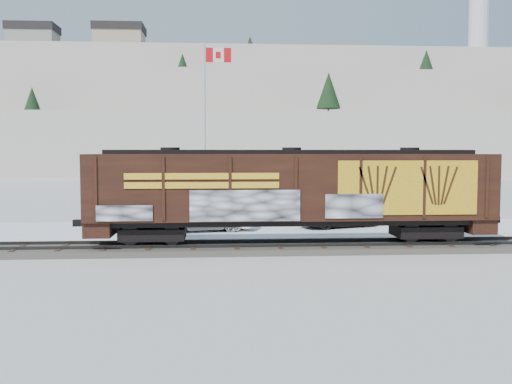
{
  "coord_description": "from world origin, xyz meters",
  "views": [
    {
      "loc": [
        -0.88,
        -26.73,
        4.65
      ],
      "look_at": [
        1.14,
        3.0,
        2.57
      ],
      "focal_mm": 40.0,
      "sensor_mm": 36.0,
      "label": 1
    }
  ],
  "objects": [
    {
      "name": "car_dark",
      "position": [
        6.56,
        7.86,
        0.76
      ],
      "size": [
        5.45,
        3.66,
        1.47
      ],
      "primitive_type": "imported",
      "rotation": [
        0.0,
        0.0,
        1.92
      ],
      "color": "black",
      "rests_on": "parking_strip"
    },
    {
      "name": "ground",
      "position": [
        0.0,
        0.0,
        0.0
      ],
      "size": [
        500.0,
        500.0,
        0.0
      ],
      "primitive_type": "plane",
      "color": "white",
      "rests_on": "ground"
    },
    {
      "name": "car_silver",
      "position": [
        -1.84,
        6.55,
        0.86
      ],
      "size": [
        5.17,
        2.81,
        1.67
      ],
      "primitive_type": "imported",
      "rotation": [
        0.0,
        0.0,
        1.75
      ],
      "color": "#B7B9BE",
      "rests_on": "parking_strip"
    },
    {
      "name": "hillside",
      "position": [
        -0.05,
        139.79,
        14.37
      ],
      "size": [
        360.0,
        110.0,
        93.0
      ],
      "color": "white",
      "rests_on": "ground"
    },
    {
      "name": "parking_strip",
      "position": [
        0.0,
        7.5,
        0.01
      ],
      "size": [
        40.0,
        8.0,
        0.03
      ],
      "primitive_type": "cube",
      "color": "white",
      "rests_on": "ground"
    },
    {
      "name": "car_white",
      "position": [
        -0.85,
        7.28,
        0.77
      ],
      "size": [
        4.73,
        2.81,
        1.47
      ],
      "primitive_type": "imported",
      "rotation": [
        0.0,
        0.0,
        1.27
      ],
      "color": "white",
      "rests_on": "parking_strip"
    },
    {
      "name": "hopper_railcar",
      "position": [
        2.63,
        -0.01,
        2.86
      ],
      "size": [
        18.95,
        3.06,
        4.34
      ],
      "color": "black",
      "rests_on": "rail_track"
    },
    {
      "name": "rail_track",
      "position": [
        0.0,
        0.0,
        0.15
      ],
      "size": [
        50.0,
        3.4,
        0.43
      ],
      "color": "#59544C",
      "rests_on": "ground"
    },
    {
      "name": "flagpole",
      "position": [
        -1.62,
        13.25,
        4.5
      ],
      "size": [
        2.3,
        0.9,
        12.06
      ],
      "color": "silver",
      "rests_on": "ground"
    }
  ]
}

